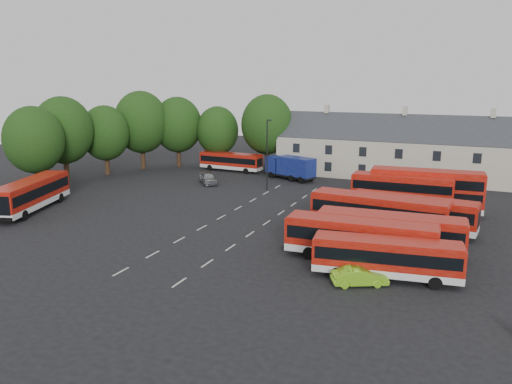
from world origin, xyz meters
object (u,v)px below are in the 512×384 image
Objects in this scene: bus_dd_south at (402,192)px; silver_car at (208,178)px; bus_west at (31,192)px; box_truck at (291,167)px; bus_row_a at (386,255)px; lime_car at (360,276)px; lamppost at (267,153)px.

silver_car is at bearing 166.27° from bus_dd_south.
silver_car is at bearing -45.66° from bus_west.
bus_west is 22.38m from silver_car.
box_truck is (19.72, 26.78, -0.17)m from bus_west.
bus_dd_south is at bearing 86.44° from bus_row_a.
silver_car is at bearing 131.01° from bus_row_a.
bus_row_a is 1.34× the size of box_truck.
bus_west is 36.72m from lime_car.
bus_west is (-37.69, 3.92, 0.27)m from bus_row_a.
lamppost is at bearing 161.57° from bus_dd_south.
silver_car is at bearing 177.37° from lamppost.
bus_dd_south reaches higher than box_truck.
bus_row_a is 0.87× the size of bus_west.
lime_car is at bearing -85.81° from silver_car.
bus_west is at bearing -134.74° from lamppost.
box_truck is 8.01m from lamppost.
box_truck is at bearing -54.13° from bus_west.
bus_row_a is at bearing -113.71° from bus_west.
bus_row_a reaches higher than lime_car.
bus_dd_south is 19.95m from lime_car.
bus_dd_south is 20.87m from box_truck.
bus_dd_south is 2.65× the size of lime_car.
bus_row_a is 2.58m from lime_car.
lime_car is (-0.05, -19.87, -1.73)m from bus_dd_south.
box_truck is at bearing -3.91° from silver_car.
lamppost reaches higher than bus_west.
lime_car is 30.64m from lamppost.
bus_row_a is at bearing -82.12° from silver_car.
bus_west is 1.35× the size of lamppost.
bus_west is at bearing 166.07° from bus_row_a.
bus_row_a is 1.03× the size of bus_dd_south.
box_truck is at bearing 112.34° from bus_row_a.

